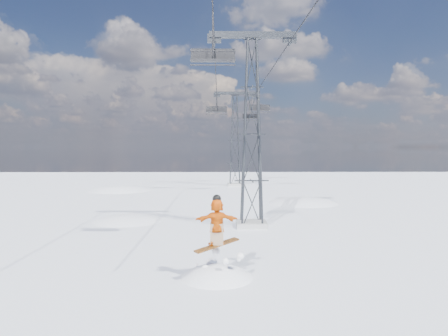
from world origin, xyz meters
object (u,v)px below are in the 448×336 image
Objects in this scene: snowboarder_jump at (217,321)px; lift_chair_near at (213,56)px; lift_tower_near at (252,135)px; lift_tower_far at (235,141)px.

lift_chair_near is (-0.19, 3.96, 10.48)m from snowboarder_jump.
lift_chair_near is at bearing -112.54° from lift_tower_near.
lift_chair_near is at bearing 92.81° from snowboarder_jump.
lift_chair_near is (-2.20, -5.30, 3.38)m from lift_tower_near.
snowboarder_jump is at bearing -93.35° from lift_tower_far.
lift_chair_near is (-2.20, -30.30, 3.38)m from lift_tower_far.
lift_tower_near is 1.63× the size of snowboarder_jump.
lift_tower_near is 25.00m from lift_tower_far.
lift_tower_near is 11.84m from snowboarder_jump.
lift_tower_near reaches higher than snowboarder_jump.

